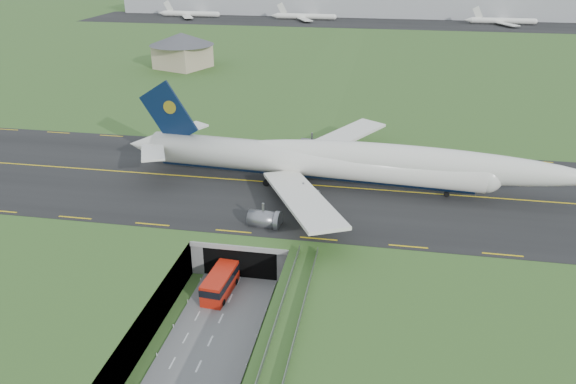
# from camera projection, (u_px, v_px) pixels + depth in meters

# --- Properties ---
(ground) EXTENTS (900.00, 900.00, 0.00)m
(ground) POSITION_uv_depth(u_px,v_px,m) (227.00, 307.00, 82.79)
(ground) COLOR #3A5D25
(ground) RESTS_ON ground
(airfield_deck) EXTENTS (800.00, 800.00, 6.00)m
(airfield_deck) POSITION_uv_depth(u_px,v_px,m) (226.00, 290.00, 81.56)
(airfield_deck) COLOR gray
(airfield_deck) RESTS_ON ground
(trench_road) EXTENTS (12.00, 75.00, 0.20)m
(trench_road) POSITION_uv_depth(u_px,v_px,m) (211.00, 339.00, 76.02)
(trench_road) COLOR slate
(trench_road) RESTS_ON ground
(taxiway) EXTENTS (800.00, 44.00, 0.18)m
(taxiway) POSITION_uv_depth(u_px,v_px,m) (272.00, 183.00, 109.90)
(taxiway) COLOR black
(taxiway) RESTS_ON airfield_deck
(tunnel_portal) EXTENTS (17.00, 22.30, 6.00)m
(tunnel_portal) POSITION_uv_depth(u_px,v_px,m) (253.00, 234.00, 96.42)
(tunnel_portal) COLOR gray
(tunnel_portal) RESTS_ON ground
(guideway) EXTENTS (3.00, 53.00, 7.05)m
(guideway) POSITION_uv_depth(u_px,v_px,m) (273.00, 380.00, 61.69)
(guideway) COLOR #A8A8A3
(guideway) RESTS_ON ground
(jumbo_jet) EXTENTS (89.07, 58.10, 19.27)m
(jumbo_jet) POSITION_uv_depth(u_px,v_px,m) (343.00, 162.00, 106.02)
(jumbo_jet) COLOR white
(jumbo_jet) RESTS_ON ground
(shuttle_tram) EXTENTS (3.92, 8.92, 3.52)m
(shuttle_tram) POSITION_uv_depth(u_px,v_px,m) (220.00, 283.00, 85.16)
(shuttle_tram) COLOR red
(shuttle_tram) RESTS_ON ground
(service_building) EXTENTS (30.21, 30.21, 12.79)m
(service_building) POSITION_uv_depth(u_px,v_px,m) (182.00, 47.00, 205.10)
(service_building) COLOR #C5AC8E
(service_building) RESTS_ON ground
(cargo_terminal) EXTENTS (320.00, 67.00, 15.60)m
(cargo_terminal) POSITION_uv_depth(u_px,v_px,m) (359.00, 3.00, 345.72)
(cargo_terminal) COLOR #B2B2B2
(cargo_terminal) RESTS_ON ground
(distant_hills) EXTENTS (700.00, 91.00, 60.00)m
(distant_hills) POSITION_uv_depth(u_px,v_px,m) (447.00, 11.00, 459.87)
(distant_hills) COLOR slate
(distant_hills) RESTS_ON ground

